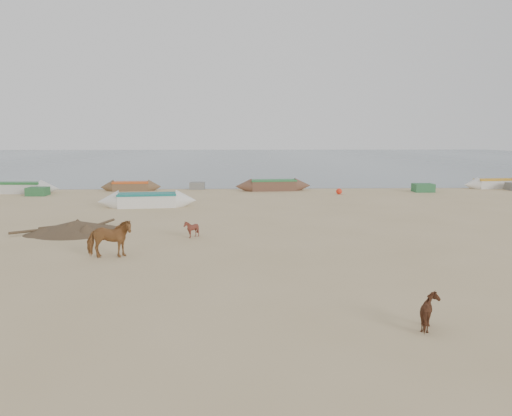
{
  "coord_description": "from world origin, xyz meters",
  "views": [
    {
      "loc": [
        -0.81,
        -18.73,
        4.28
      ],
      "look_at": [
        0.0,
        4.0,
        1.0
      ],
      "focal_mm": 35.0,
      "sensor_mm": 36.0,
      "label": 1
    }
  ],
  "objects_px": {
    "calf_front": "(191,229)",
    "near_canoe": "(147,200)",
    "calf_right": "(432,312)",
    "cow_adult": "(109,239)"
  },
  "relations": [
    {
      "from": "calf_front",
      "to": "near_canoe",
      "type": "distance_m",
      "value": 10.05
    },
    {
      "from": "calf_right",
      "to": "near_canoe",
      "type": "relative_size",
      "value": 0.13
    },
    {
      "from": "cow_adult",
      "to": "near_canoe",
      "type": "relative_size",
      "value": 0.27
    },
    {
      "from": "cow_adult",
      "to": "calf_front",
      "type": "relative_size",
      "value": 2.17
    },
    {
      "from": "calf_front",
      "to": "calf_right",
      "type": "height_order",
      "value": "calf_right"
    },
    {
      "from": "calf_front",
      "to": "near_canoe",
      "type": "xyz_separation_m",
      "value": [
        -3.54,
        9.4,
        0.05
      ]
    },
    {
      "from": "calf_front",
      "to": "calf_right",
      "type": "relative_size",
      "value": 0.96
    },
    {
      "from": "calf_right",
      "to": "near_canoe",
      "type": "height_order",
      "value": "near_canoe"
    },
    {
      "from": "calf_front",
      "to": "near_canoe",
      "type": "relative_size",
      "value": 0.13
    },
    {
      "from": "calf_right",
      "to": "near_canoe",
      "type": "xyz_separation_m",
      "value": [
        -9.84,
        19.82,
        0.03
      ]
    }
  ]
}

